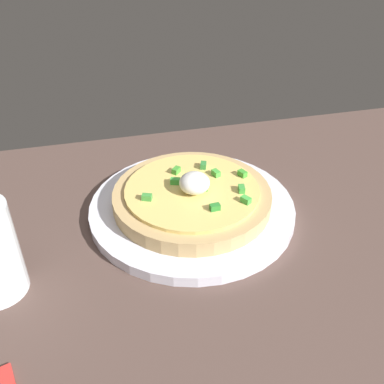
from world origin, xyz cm
name	(u,v)px	position (x,y,z in cm)	size (l,w,h in cm)	color
dining_table	(241,249)	(0.00, 0.00, 1.20)	(97.36, 64.94, 2.41)	brown
plate	(192,208)	(4.75, -7.61, 3.13)	(28.30, 28.30, 1.45)	white
pizza	(192,196)	(4.73, -7.58, 5.22)	(21.66, 21.66, 5.32)	tan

